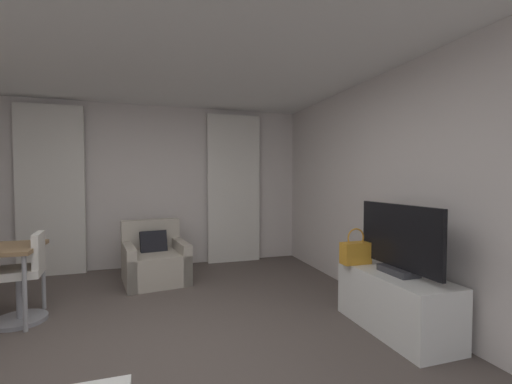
{
  "coord_description": "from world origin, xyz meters",
  "views": [
    {
      "loc": [
        0.01,
        -2.67,
        1.42
      ],
      "look_at": [
        1.21,
        1.14,
        1.26
      ],
      "focal_mm": 23.55,
      "sensor_mm": 36.0,
      "label": 1
    }
  ],
  "objects_px": {
    "handbag_primary": "(356,252)",
    "tv_flatscreen": "(399,241)",
    "desk_chair": "(24,282)",
    "armchair": "(155,262)",
    "tv_console": "(395,302)"
  },
  "relations": [
    {
      "from": "desk_chair",
      "to": "tv_flatscreen",
      "type": "relative_size",
      "value": 0.87
    },
    {
      "from": "desk_chair",
      "to": "tv_console",
      "type": "xyz_separation_m",
      "value": [
        3.38,
        -1.29,
        -0.12
      ]
    },
    {
      "from": "tv_flatscreen",
      "to": "tv_console",
      "type": "bearing_deg",
      "value": 90.0
    },
    {
      "from": "armchair",
      "to": "tv_flatscreen",
      "type": "bearing_deg",
      "value": -47.31
    },
    {
      "from": "handbag_primary",
      "to": "tv_console",
      "type": "bearing_deg",
      "value": -68.67
    },
    {
      "from": "tv_flatscreen",
      "to": "handbag_primary",
      "type": "xyz_separation_m",
      "value": [
        -0.16,
        0.44,
        -0.18
      ]
    },
    {
      "from": "armchair",
      "to": "tv_console",
      "type": "distance_m",
      "value": 3.1
    },
    {
      "from": "tv_flatscreen",
      "to": "handbag_primary",
      "type": "height_order",
      "value": "tv_flatscreen"
    },
    {
      "from": "desk_chair",
      "to": "armchair",
      "type": "bearing_deg",
      "value": 37.78
    },
    {
      "from": "handbag_primary",
      "to": "tv_flatscreen",
      "type": "bearing_deg",
      "value": -70.19
    },
    {
      "from": "desk_chair",
      "to": "tv_flatscreen",
      "type": "bearing_deg",
      "value": -21.36
    },
    {
      "from": "desk_chair",
      "to": "handbag_primary",
      "type": "relative_size",
      "value": 2.39
    },
    {
      "from": "armchair",
      "to": "tv_console",
      "type": "height_order",
      "value": "armchair"
    },
    {
      "from": "desk_chair",
      "to": "tv_console",
      "type": "bearing_deg",
      "value": -20.86
    },
    {
      "from": "armchair",
      "to": "tv_console",
      "type": "bearing_deg",
      "value": -46.88
    }
  ]
}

